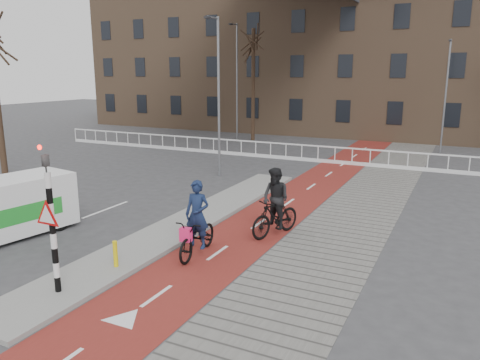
% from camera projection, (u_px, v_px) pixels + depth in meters
% --- Properties ---
extents(ground, '(120.00, 120.00, 0.00)m').
position_uv_depth(ground, '(133.00, 269.00, 12.58)').
color(ground, '#38383A').
rests_on(ground, ground).
extents(bike_lane, '(2.50, 60.00, 0.01)m').
position_uv_depth(bike_lane, '(304.00, 192.00, 20.69)').
color(bike_lane, maroon).
rests_on(bike_lane, ground).
extents(sidewalk, '(3.00, 60.00, 0.01)m').
position_uv_depth(sidewalk, '(368.00, 199.00, 19.49)').
color(sidewalk, slate).
rests_on(sidewalk, ground).
extents(curb_island, '(1.80, 16.00, 0.12)m').
position_uv_depth(curb_island, '(190.00, 222.00, 16.37)').
color(curb_island, gray).
rests_on(curb_island, ground).
extents(traffic_signal, '(0.80, 0.80, 3.68)m').
position_uv_depth(traffic_signal, '(51.00, 216.00, 10.61)').
color(traffic_signal, black).
rests_on(traffic_signal, curb_island).
extents(bollard, '(0.12, 0.12, 0.71)m').
position_uv_depth(bollard, '(115.00, 254.00, 12.38)').
color(bollard, yellow).
rests_on(bollard, curb_island).
extents(cyclist_near, '(0.95, 2.21, 2.21)m').
position_uv_depth(cyclist_near, '(198.00, 231.00, 13.35)').
color(cyclist_near, black).
rests_on(cyclist_near, bike_lane).
extents(cyclist_far, '(1.30, 2.17, 2.22)m').
position_uv_depth(cyclist_far, '(275.00, 208.00, 14.95)').
color(cyclist_far, black).
rests_on(cyclist_far, bike_lane).
extents(van, '(2.48, 4.61, 1.88)m').
position_uv_depth(van, '(1.00, 208.00, 14.70)').
color(van, silver).
rests_on(van, ground).
extents(railing, '(28.00, 0.10, 0.99)m').
position_uv_depth(railing, '(241.00, 151.00, 29.53)').
color(railing, silver).
rests_on(railing, ground).
extents(townhouse_row, '(46.00, 10.00, 15.90)m').
position_uv_depth(townhouse_row, '(338.00, 40.00, 40.11)').
color(townhouse_row, '#7F6047').
rests_on(townhouse_row, ground).
extents(tree_mid, '(0.28, 0.28, 8.31)m').
position_uv_depth(tree_mid, '(253.00, 86.00, 35.39)').
color(tree_mid, black).
rests_on(tree_mid, ground).
extents(streetlight_near, '(0.12, 0.12, 7.72)m').
position_uv_depth(streetlight_near, '(219.00, 99.00, 22.86)').
color(streetlight_near, slate).
rests_on(streetlight_near, ground).
extents(streetlight_left, '(0.12, 0.12, 8.68)m').
position_uv_depth(streetlight_left, '(237.00, 83.00, 35.64)').
color(streetlight_left, slate).
rests_on(streetlight_left, ground).
extents(streetlight_right, '(0.12, 0.12, 7.16)m').
position_uv_depth(streetlight_right, '(445.00, 97.00, 29.80)').
color(streetlight_right, slate).
rests_on(streetlight_right, ground).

